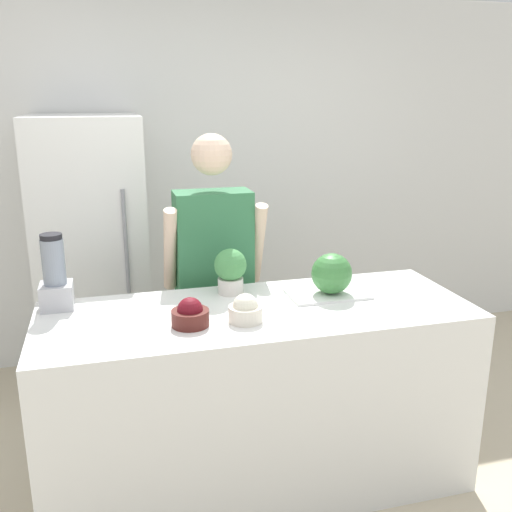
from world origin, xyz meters
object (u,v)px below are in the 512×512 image
person (214,283)px  refrigerator (93,257)px  watermelon (332,274)px  blender (55,278)px  bowl_cream (245,310)px  bowl_cherries (190,314)px  potted_plant (230,270)px

person → refrigerator: bearing=133.9°
watermelon → blender: size_ratio=0.57×
watermelon → bowl_cream: (-0.50, -0.22, -0.06)m
refrigerator → watermelon: 1.68m
refrigerator → bowl_cherries: refrigerator is taller
watermelon → potted_plant: bearing=160.5°
person → watermelon: person is taller
bowl_cherries → bowl_cream: same height
blender → watermelon: bearing=-7.7°
refrigerator → person: size_ratio=1.04×
person → potted_plant: person is taller
bowl_cream → potted_plant: bearing=87.2°
watermelon → bowl_cream: bearing=-156.6°
bowl_cream → watermelon: bearing=23.4°
person → bowl_cream: 0.73m
bowl_cherries → person: bearing=71.0°
watermelon → blender: 1.33m
person → blender: (-0.82, -0.33, 0.20)m
watermelon → bowl_cherries: 0.77m
bowl_cherries → potted_plant: size_ratio=0.71×
person → bowl_cherries: bearing=-109.0°
blender → potted_plant: size_ratio=1.55×
potted_plant → blender: bearing=179.4°
person → bowl_cream: size_ratio=11.24×
bowl_cream → potted_plant: potted_plant is taller
person → potted_plant: 0.38m
refrigerator → potted_plant: refrigerator is taller
person → blender: bearing=-157.9°
bowl_cream → bowl_cherries: bearing=176.0°
refrigerator → bowl_cherries: size_ratio=10.83×
bowl_cherries → bowl_cream: 0.24m
bowl_cherries → blender: blender is taller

